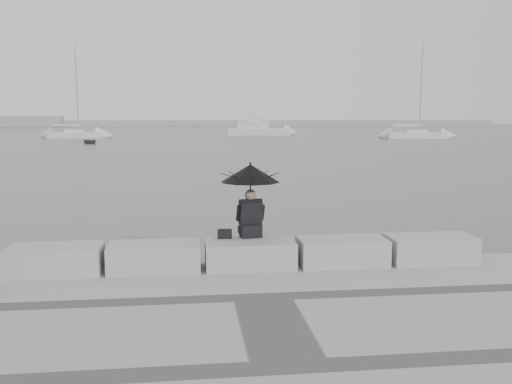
{
  "coord_description": "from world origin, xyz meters",
  "views": [
    {
      "loc": [
        -1.09,
        -10.4,
        3.25
      ],
      "look_at": [
        0.52,
        3.0,
        1.41
      ],
      "focal_mm": 40.0,
      "sensor_mm": 36.0,
      "label": 1
    }
  ],
  "objects": [
    {
      "name": "ground",
      "position": [
        0.0,
        0.0,
        0.0
      ],
      "size": [
        360.0,
        360.0,
        0.0
      ],
      "primitive_type": "plane",
      "color": "#4A4C4F",
      "rests_on": "ground"
    },
    {
      "name": "sailboat_right",
      "position": [
        30.15,
        65.06,
        0.52
      ],
      "size": [
        8.16,
        3.32,
        12.9
      ],
      "rotation": [
        0.0,
        0.0,
        -0.12
      ],
      "color": "silver",
      "rests_on": "ground"
    },
    {
      "name": "seated_person",
      "position": [
        0.05,
        -0.11,
        1.99
      ],
      "size": [
        1.1,
        1.1,
        1.39
      ],
      "rotation": [
        0.0,
        0.0,
        0.15
      ],
      "color": "black",
      "rests_on": "stone_block_centre"
    },
    {
      "name": "stone_block_right",
      "position": [
        1.7,
        -0.45,
        0.75
      ],
      "size": [
        1.6,
        0.8,
        0.5
      ],
      "primitive_type": "cube",
      "color": "gray",
      "rests_on": "promenade"
    },
    {
      "name": "stone_block_left",
      "position": [
        -1.7,
        -0.45,
        0.75
      ],
      "size": [
        1.6,
        0.8,
        0.5
      ],
      "primitive_type": "cube",
      "color": "gray",
      "rests_on": "promenade"
    },
    {
      "name": "stone_block_centre",
      "position": [
        0.0,
        -0.45,
        0.75
      ],
      "size": [
        1.6,
        0.8,
        0.5
      ],
      "primitive_type": "cube",
      "color": "gray",
      "rests_on": "promenade"
    },
    {
      "name": "sailboat_left",
      "position": [
        -16.51,
        71.4,
        0.53
      ],
      "size": [
        7.46,
        2.92,
        12.9
      ],
      "rotation": [
        0.0,
        0.0,
        -0.07
      ],
      "color": "silver",
      "rests_on": "ground"
    },
    {
      "name": "dinghy",
      "position": [
        -12.02,
        55.72,
        0.27
      ],
      "size": [
        3.41,
        2.33,
        0.53
      ],
      "primitive_type": "imported",
      "rotation": [
        0.0,
        0.0,
        0.35
      ],
      "color": "slate",
      "rests_on": "ground"
    },
    {
      "name": "bag",
      "position": [
        -0.44,
        -0.18,
        1.08
      ],
      "size": [
        0.26,
        0.15,
        0.17
      ],
      "primitive_type": "cube",
      "color": "black",
      "rests_on": "stone_block_centre"
    },
    {
      "name": "stone_block_far_left",
      "position": [
        -3.4,
        -0.45,
        0.75
      ],
      "size": [
        1.6,
        0.8,
        0.5
      ],
      "primitive_type": "cube",
      "color": "gray",
      "rests_on": "promenade"
    },
    {
      "name": "stone_block_far_right",
      "position": [
        3.4,
        -0.45,
        0.75
      ],
      "size": [
        1.6,
        0.8,
        0.5
      ],
      "primitive_type": "cube",
      "color": "gray",
      "rests_on": "promenade"
    },
    {
      "name": "distant_landmass",
      "position": [
        -8.14,
        154.51,
        0.9
      ],
      "size": [
        180.0,
        8.0,
        2.8
      ],
      "color": "gray",
      "rests_on": "ground"
    },
    {
      "name": "motor_cruiser",
      "position": [
        10.21,
        78.33,
        0.89
      ],
      "size": [
        10.1,
        4.75,
        4.5
      ],
      "rotation": [
        0.0,
        0.0,
        -0.21
      ],
      "color": "silver",
      "rests_on": "ground"
    }
  ]
}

